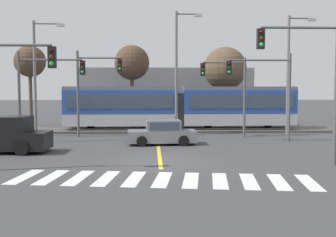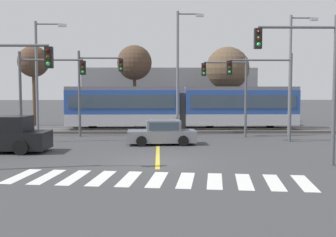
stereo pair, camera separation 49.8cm
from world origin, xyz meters
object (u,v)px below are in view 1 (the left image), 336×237
Objects in this scene: pickup_truck at (1,137)px; bare_tree_west at (132,63)px; traffic_light_near_right at (311,69)px; street_lamp_west at (38,71)px; traffic_light_mid_left at (43,83)px; street_lamp_east at (290,68)px; light_rail_tram at (180,106)px; sedan_crossing at (162,133)px; bare_tree_far_west at (30,62)px; traffic_light_far_right at (229,84)px; traffic_light_far_left at (93,81)px; bare_tree_east at (225,69)px; street_lamp_centre at (179,66)px; traffic_light_mid_right at (267,83)px.

bare_tree_west is at bearing 66.78° from pickup_truck.
street_lamp_west is at bearing 142.31° from traffic_light_near_right.
traffic_light_mid_left is 0.66× the size of street_lamp_east.
traffic_light_near_right is at bearing -72.33° from light_rail_tram.
sedan_crossing is at bearing -152.90° from street_lamp_east.
street_lamp_east is (9.63, 4.93, 4.26)m from sedan_crossing.
street_lamp_west is at bearing -179.21° from street_lamp_east.
light_rail_tram is at bearing 46.59° from pickup_truck.
bare_tree_far_west is (-11.73, 13.21, 5.14)m from sedan_crossing.
traffic_light_far_right reaches higher than pickup_truck.
traffic_light_far_left is at bearing -52.02° from bare_tree_far_west.
bare_tree_far_west reaches higher than bare_tree_east.
street_lamp_west reaches higher than traffic_light_mid_left.
street_lamp_west is 0.94× the size of street_lamp_east.
bare_tree_west is (6.42, 14.97, 4.86)m from pickup_truck.
light_rail_tram is 4.26m from street_lamp_centre.
bare_tree_far_west reaches higher than light_rail_tram.
pickup_truck is at bearing -107.90° from traffic_light_mid_left.
street_lamp_west reaches higher than traffic_light_far_left.
traffic_light_far_right is 5.05m from street_lamp_east.
street_lamp_west is (-13.64, 0.91, 0.97)m from traffic_light_far_right.
bare_tree_east is (13.57, 11.24, 1.39)m from traffic_light_mid_left.
street_lamp_centre reaches higher than traffic_light_mid_left.
traffic_light_mid_left is at bearing 149.82° from traffic_light_near_right.
traffic_light_mid_left is (-12.39, -2.75, 0.09)m from traffic_light_far_right.
traffic_light_mid_left is 0.64× the size of street_lamp_centre.
bare_tree_west reaches higher than traffic_light_mid_left.
traffic_light_mid_left is (-14.38, -0.15, 0.01)m from traffic_light_mid_right.
traffic_light_far_left is 0.84× the size of bare_tree_west.
light_rail_tram is at bearing 18.32° from street_lamp_west.
sedan_crossing is at bearing 18.50° from pickup_truck.
pickup_truck is 21.71m from bare_tree_east.
traffic_light_mid_right is 12.13m from traffic_light_far_left.
traffic_light_near_right reaches higher than traffic_light_mid_right.
bare_tree_east is (17.78, -0.95, -0.61)m from bare_tree_far_west.
sedan_crossing is 0.70× the size of traffic_light_far_left.
sedan_crossing is at bearing -170.30° from traffic_light_mid_right.
pickup_truck is 0.60× the size of street_lamp_centre.
bare_tree_east is at bearing 39.63° from traffic_light_mid_left.
traffic_light_mid_right reaches higher than sedan_crossing.
traffic_light_near_right is at bearing -37.69° from street_lamp_west.
street_lamp_east is 13.97m from bare_tree_west.
street_lamp_west is (-3.93, 0.29, 0.72)m from traffic_light_far_left.
pickup_truck is 8.91m from traffic_light_far_left.
bare_tree_far_west is 1.02× the size of bare_tree_east.
bare_tree_east is (10.89, 7.87, 1.24)m from traffic_light_far_left.
light_rail_tram reaches higher than pickup_truck.
pickup_truck is (-8.80, -2.94, 0.14)m from sedan_crossing.
bare_tree_far_west reaches higher than traffic_light_mid_left.
traffic_light_near_right is at bearing -47.56° from sedan_crossing.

